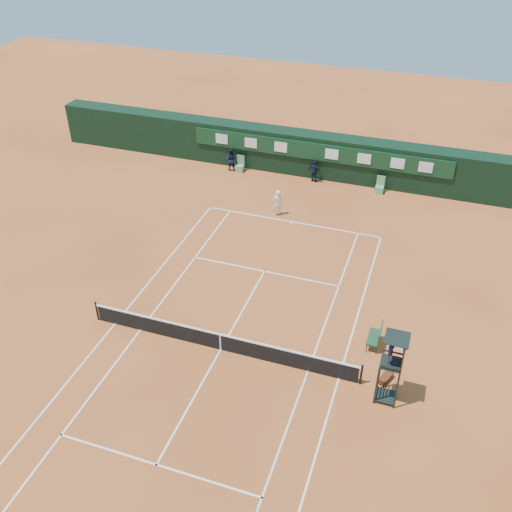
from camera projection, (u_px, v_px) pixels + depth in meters
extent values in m
plane|color=#B95D2B|center=(221.00, 350.00, 26.04)|extent=(90.00, 90.00, 0.00)
cube|color=white|center=(292.00, 222.00, 35.28)|extent=(11.05, 0.08, 0.01)
cube|color=white|center=(339.00, 378.00, 24.58)|extent=(0.08, 23.85, 0.01)
cube|color=white|center=(115.00, 324.00, 27.50)|extent=(0.08, 23.85, 0.01)
cube|color=white|center=(308.00, 371.00, 24.94)|extent=(0.08, 23.85, 0.01)
cube|color=white|center=(141.00, 330.00, 27.13)|extent=(0.08, 23.85, 0.01)
cube|color=white|center=(264.00, 271.00, 31.02)|extent=(8.31, 0.08, 0.01)
cube|color=white|center=(156.00, 465.00, 21.06)|extent=(8.31, 0.08, 0.01)
cube|color=white|center=(221.00, 349.00, 26.04)|extent=(0.08, 12.88, 0.01)
cube|color=silver|center=(291.00, 223.00, 35.17)|extent=(0.08, 0.30, 0.01)
cube|color=black|center=(220.00, 342.00, 25.78)|extent=(12.60, 0.04, 0.90)
cube|color=white|center=(220.00, 334.00, 25.51)|extent=(12.80, 0.06, 0.08)
cube|color=white|center=(220.00, 342.00, 25.78)|extent=(0.06, 0.05, 0.92)
cylinder|color=black|center=(361.00, 375.00, 24.02)|extent=(0.10, 0.10, 1.10)
cylinder|color=black|center=(97.00, 311.00, 27.43)|extent=(0.10, 0.10, 1.10)
cube|color=black|center=(320.00, 155.00, 39.77)|extent=(40.00, 1.50, 3.00)
cube|color=#0E351C|center=(318.00, 152.00, 38.80)|extent=(18.00, 0.10, 1.20)
cube|color=silver|center=(222.00, 139.00, 40.61)|extent=(0.90, 0.04, 0.70)
cube|color=silver|center=(251.00, 143.00, 40.03)|extent=(0.90, 0.04, 0.70)
cube|color=silver|center=(281.00, 147.00, 39.44)|extent=(0.90, 0.04, 0.70)
cube|color=white|center=(332.00, 154.00, 38.48)|extent=(0.90, 0.04, 0.70)
cube|color=silver|center=(364.00, 159.00, 37.90)|extent=(0.90, 0.04, 0.70)
cube|color=silver|center=(398.00, 163.00, 37.31)|extent=(0.90, 0.04, 0.70)
cube|color=silver|center=(426.00, 167.00, 36.83)|extent=(0.90, 0.04, 0.70)
cube|color=#639871|center=(240.00, 168.00, 40.95)|extent=(0.55, 0.50, 0.46)
cube|color=#57855C|center=(241.00, 160.00, 40.80)|extent=(0.55, 0.06, 0.70)
cube|color=#61946A|center=(379.00, 190.00, 38.29)|extent=(0.55, 0.50, 0.46)
cube|color=#5E9064|center=(381.00, 181.00, 38.13)|extent=(0.55, 0.06, 0.70)
cylinder|color=black|center=(376.00, 386.00, 22.90)|extent=(0.07, 0.07, 2.00)
cylinder|color=black|center=(379.00, 372.00, 23.52)|extent=(0.07, 0.07, 2.00)
cylinder|color=black|center=(396.00, 391.00, 22.68)|extent=(0.07, 0.07, 2.00)
cylinder|color=black|center=(399.00, 377.00, 23.31)|extent=(0.07, 0.07, 2.00)
cube|color=black|center=(391.00, 363.00, 22.51)|extent=(0.85, 0.85, 0.08)
cube|color=black|center=(403.00, 358.00, 22.17)|extent=(0.06, 0.85, 0.80)
cube|color=black|center=(390.00, 367.00, 22.06)|extent=(0.85, 0.05, 0.06)
cube|color=black|center=(393.00, 352.00, 22.72)|extent=(0.85, 0.05, 0.06)
cylinder|color=black|center=(403.00, 357.00, 21.60)|extent=(0.04, 0.04, 1.00)
cylinder|color=black|center=(406.00, 343.00, 22.23)|extent=(0.04, 0.04, 1.00)
cube|color=black|center=(397.00, 338.00, 21.72)|extent=(0.95, 0.95, 0.04)
cube|color=black|center=(385.00, 396.00, 23.59)|extent=(0.80, 0.80, 0.05)
cube|color=black|center=(376.00, 389.00, 23.55)|extent=(0.04, 0.80, 0.04)
cube|color=black|center=(377.00, 383.00, 23.32)|extent=(0.04, 0.80, 0.04)
cube|color=black|center=(378.00, 376.00, 23.09)|extent=(0.04, 0.80, 0.04)
cube|color=black|center=(380.00, 369.00, 22.87)|extent=(0.04, 0.80, 0.04)
imported|color=black|center=(392.00, 350.00, 22.14)|extent=(0.47, 0.82, 1.28)
cube|color=#183C22|center=(374.00, 337.00, 26.05)|extent=(0.55, 1.20, 0.08)
cube|color=#1A422D|center=(380.00, 333.00, 25.78)|extent=(0.06, 1.20, 0.60)
cylinder|color=black|center=(366.00, 348.00, 25.82)|extent=(0.04, 0.04, 0.41)
cylinder|color=black|center=(376.00, 350.00, 25.70)|extent=(0.04, 0.04, 0.41)
cylinder|color=black|center=(371.00, 333.00, 26.68)|extent=(0.04, 0.04, 0.41)
cylinder|color=black|center=(380.00, 335.00, 26.56)|extent=(0.04, 0.04, 0.41)
cube|color=black|center=(386.00, 378.00, 24.41)|extent=(0.62, 0.86, 0.30)
cube|color=white|center=(398.00, 341.00, 26.06)|extent=(0.55, 0.55, 0.60)
cube|color=#63986F|center=(399.00, 336.00, 25.88)|extent=(0.57, 0.57, 0.05)
sphere|color=yellow|center=(252.00, 276.00, 30.60)|extent=(0.08, 0.08, 0.08)
imported|color=white|center=(277.00, 203.00, 35.55)|extent=(0.74, 0.71, 1.71)
imported|color=black|center=(231.00, 159.00, 40.77)|extent=(0.89, 0.74, 1.66)
imported|color=black|center=(314.00, 171.00, 39.30)|extent=(0.99, 0.60, 1.58)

